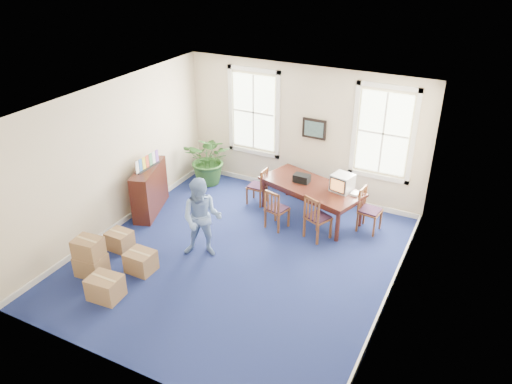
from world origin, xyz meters
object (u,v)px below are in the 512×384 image
at_px(conference_table, 311,201).
at_px(cardboard_boxes, 102,256).
at_px(chair_near_left, 277,208).
at_px(man, 202,218).
at_px(credenza, 150,189).
at_px(potted_plant, 210,159).
at_px(crt_tv, 342,183).

bearing_deg(conference_table, cardboard_boxes, -107.78).
relative_size(chair_near_left, man, 0.56).
height_order(credenza, potted_plant, potted_plant).
bearing_deg(man, conference_table, 40.18).
relative_size(man, credenza, 1.18).
bearing_deg(man, chair_near_left, 41.02).
height_order(chair_near_left, potted_plant, potted_plant).
bearing_deg(credenza, cardboard_boxes, -92.69).
height_order(crt_tv, man, man).
bearing_deg(potted_plant, chair_near_left, -26.17).
relative_size(crt_tv, potted_plant, 0.34).
xyz_separation_m(man, potted_plant, (-1.58, 2.84, -0.16)).
bearing_deg(credenza, man, -44.37).
relative_size(chair_near_left, credenza, 0.66).
height_order(chair_near_left, man, man).
bearing_deg(chair_near_left, cardboard_boxes, 67.21).
xyz_separation_m(conference_table, cardboard_boxes, (-2.70, -3.85, 0.02)).
height_order(crt_tv, cardboard_boxes, crt_tv).
xyz_separation_m(conference_table, crt_tv, (0.69, 0.05, 0.59)).
relative_size(crt_tv, credenza, 0.32).
bearing_deg(crt_tv, conference_table, -162.31).
distance_m(conference_table, potted_plant, 2.98).
bearing_deg(potted_plant, crt_tv, -5.77).
bearing_deg(cardboard_boxes, chair_near_left, 54.01).
distance_m(conference_table, man, 2.81).
bearing_deg(credenza, chair_near_left, -6.49).
height_order(crt_tv, chair_near_left, crt_tv).
bearing_deg(chair_near_left, potted_plant, -12.98).
height_order(conference_table, potted_plant, potted_plant).
relative_size(crt_tv, cardboard_boxes, 0.32).
relative_size(crt_tv, chair_near_left, 0.49).
distance_m(potted_plant, cardboard_boxes, 4.29).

